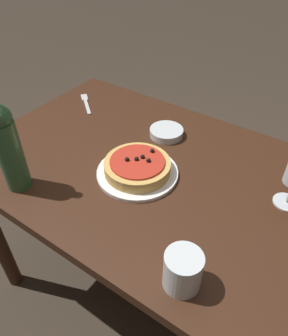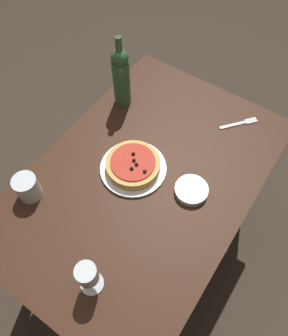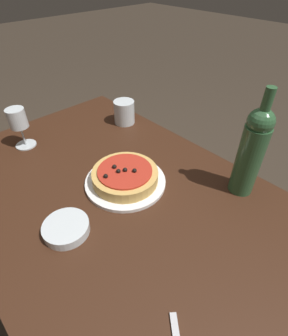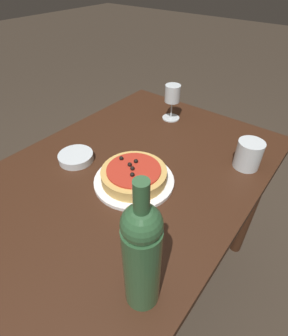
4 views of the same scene
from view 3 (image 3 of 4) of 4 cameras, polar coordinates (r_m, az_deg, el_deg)
The scene contains 8 objects.
ground_plane at distance 1.44m, azimuth -4.52°, elevation -26.21°, with size 14.00×14.00×0.00m, color #382D23.
dining_table at distance 0.91m, azimuth -6.55°, elevation -9.47°, with size 1.18×0.79×0.74m.
dinner_plate at distance 0.85m, azimuth -4.06°, elevation -2.97°, with size 0.26×0.26×0.01m.
pizza at distance 0.83m, azimuth -4.15°, elevation -1.61°, with size 0.21×0.21×0.05m.
wine_glass at distance 1.06m, azimuth -25.75°, elevation 9.23°, with size 0.08×0.08×0.15m.
wine_bottle at distance 0.80m, azimuth 22.35°, elevation 3.47°, with size 0.07×0.07×0.33m.
water_cup at distance 1.15m, azimuth -4.32°, elevation 12.04°, with size 0.09×0.09×0.10m.
side_bowl at distance 0.74m, azimuth -16.58°, elevation -12.43°, with size 0.12×0.12×0.03m.
Camera 3 is at (-0.50, 0.33, 1.31)m, focal length 28.00 mm.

